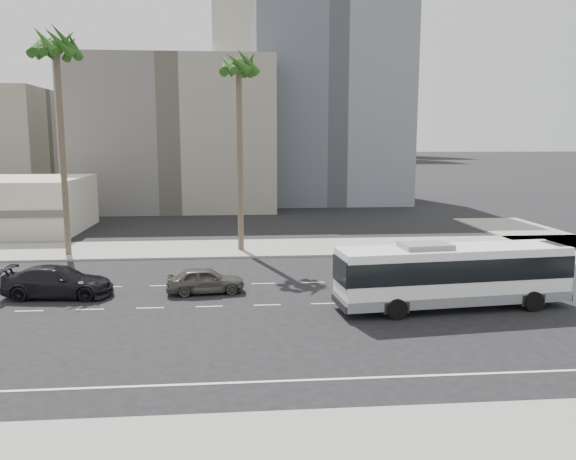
{
  "coord_description": "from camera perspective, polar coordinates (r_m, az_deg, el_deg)",
  "views": [
    {
      "loc": [
        -4.43,
        -28.75,
        8.58
      ],
      "look_at": [
        -1.56,
        4.0,
        3.32
      ],
      "focal_mm": 35.63,
      "sensor_mm": 36.0,
      "label": 1
    }
  ],
  "objects": [
    {
      "name": "car_b",
      "position": [
        33.81,
        -21.97,
        -4.8
      ],
      "size": [
        2.86,
        6.06,
        1.71
      ],
      "primitive_type": "imported",
      "rotation": [
        0.0,
        0.0,
        1.49
      ],
      "color": "black",
      "rests_on": "ground"
    },
    {
      "name": "highrise_right",
      "position": [
        264.75,
        5.97,
        14.76
      ],
      "size": [
        26.0,
        26.0,
        70.0
      ],
      "primitive_type": "cube",
      "color": "slate",
      "rests_on": "ground"
    },
    {
      "name": "civic_tower",
      "position": [
        280.4,
        -4.65,
        15.25
      ],
      "size": [
        42.0,
        42.0,
        129.0
      ],
      "color": "beige",
      "rests_on": "ground"
    },
    {
      "name": "city_bus",
      "position": [
        30.32,
        16.11,
        -4.21
      ],
      "size": [
        12.11,
        3.85,
        3.42
      ],
      "rotation": [
        0.0,
        0.0,
        0.1
      ],
      "color": "white",
      "rests_on": "ground"
    },
    {
      "name": "ground",
      "position": [
        30.33,
        3.62,
        -7.36
      ],
      "size": [
        700.0,
        700.0,
        0.0
      ],
      "primitive_type": "plane",
      "color": "black",
      "rests_on": "ground"
    },
    {
      "name": "car_a",
      "position": [
        32.52,
        -8.24,
        -4.96
      ],
      "size": [
        2.17,
        4.49,
        1.48
      ],
      "primitive_type": "imported",
      "rotation": [
        0.0,
        0.0,
        1.67
      ],
      "color": "#4D4941",
      "rests_on": "ground"
    },
    {
      "name": "midrise_beige_west",
      "position": [
        74.14,
        -11.02,
        9.24
      ],
      "size": [
        24.0,
        18.0,
        18.0
      ],
      "primitive_type": "cube",
      "color": "slate",
      "rests_on": "ground"
    },
    {
      "name": "palm_mid",
      "position": [
        44.86,
        -22.12,
        16.15
      ],
      "size": [
        5.26,
        5.26,
        16.23
      ],
      "rotation": [
        0.0,
        0.0,
        0.34
      ],
      "color": "brown",
      "rests_on": "ground"
    },
    {
      "name": "palm_near",
      "position": [
        43.71,
        -4.94,
        15.66
      ],
      "size": [
        4.46,
        4.46,
        15.02
      ],
      "rotation": [
        0.0,
        0.0,
        0.18
      ],
      "color": "brown",
      "rests_on": "ground"
    },
    {
      "name": "midrise_gray_center",
      "position": [
        81.82,
        3.82,
        12.16
      ],
      "size": [
        20.0,
        20.0,
        26.0
      ],
      "primitive_type": "cube",
      "color": "slate",
      "rests_on": "ground"
    },
    {
      "name": "sidewalk_north",
      "position": [
        45.28,
        0.69,
        -1.74
      ],
      "size": [
        120.0,
        7.0,
        0.15
      ],
      "primitive_type": "cube",
      "color": "gray",
      "rests_on": "ground"
    },
    {
      "name": "highrise_far",
      "position": [
        298.96,
        9.67,
        13.07
      ],
      "size": [
        22.0,
        22.0,
        60.0
      ],
      "primitive_type": "cube",
      "color": "slate",
      "rests_on": "ground"
    }
  ]
}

